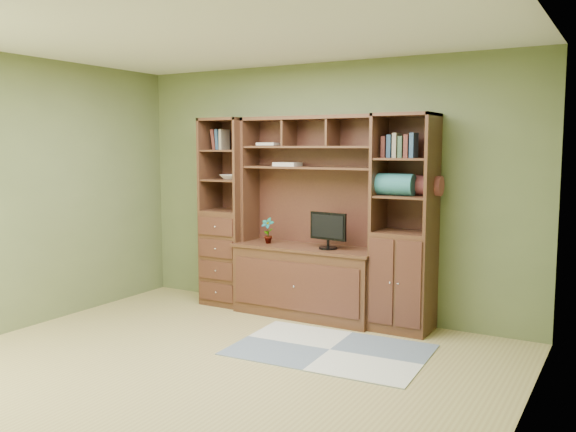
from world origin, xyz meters
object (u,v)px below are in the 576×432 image
Objects in this scene: right_tower at (404,223)px; left_tower at (228,212)px; center_hutch at (306,218)px; monitor at (328,224)px.

left_tower is at bearing 180.00° from right_tower.
monitor is (0.27, -0.03, -0.04)m from center_hutch.
left_tower and right_tower have the same top height.
right_tower is 0.76m from monitor.
center_hutch reaches higher than monitor.
center_hutch is 1.03m from right_tower.
monitor is (-0.76, -0.07, -0.04)m from right_tower.
center_hutch is 1.00m from left_tower.
monitor is at bearing -7.45° from center_hutch.
left_tower is 4.08× the size of monitor.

